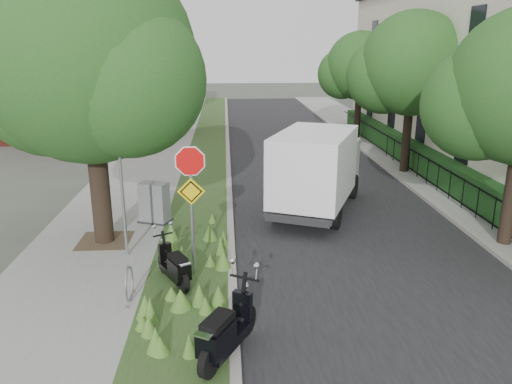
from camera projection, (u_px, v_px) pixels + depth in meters
ground at (254, 288)px, 11.44m from camera, size 120.00×120.00×0.00m
sidewalk_near at (139, 176)px, 20.73m from camera, size 3.50×60.00×0.12m
verge at (205, 175)px, 20.89m from camera, size 2.00×60.00×0.12m
kerb_near at (229, 175)px, 20.95m from camera, size 0.20×60.00×0.13m
road at (311, 175)px, 21.17m from camera, size 7.00×60.00×0.01m
kerb_far at (392, 172)px, 21.36m from camera, size 0.20×60.00×0.13m
footpath_far at (431, 172)px, 21.46m from camera, size 3.20×60.00×0.12m
street_tree_main at (86, 67)px, 12.55m from camera, size 6.21×5.54×7.66m
bare_post at (121, 180)px, 12.36m from camera, size 0.08×0.08×4.00m
bike_hoop at (129, 284)px, 10.57m from camera, size 0.06×0.78×0.77m
sign_assembly at (191, 185)px, 11.25m from camera, size 0.94×0.08×3.22m
fence_far at (409, 158)px, 21.23m from camera, size 0.04×24.00×1.00m
hedge_far at (425, 158)px, 21.27m from camera, size 1.00×24.00×1.10m
brick_building at (80, 63)px, 30.70m from camera, size 9.40×10.40×8.30m
far_tree_b at (411, 69)px, 20.20m from camera, size 4.83×4.31×6.56m
far_tree_c at (359, 69)px, 27.96m from camera, size 4.37×3.89×5.93m
scooter_near at (176, 270)px, 11.22m from camera, size 0.90×1.48×0.77m
scooter_far at (223, 338)px, 8.51m from camera, size 1.09×1.78×0.93m
box_truck at (317, 167)px, 16.19m from camera, size 3.83×5.53×2.34m
utility_cabinet at (154, 203)px, 15.16m from camera, size 1.08×0.90×1.23m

